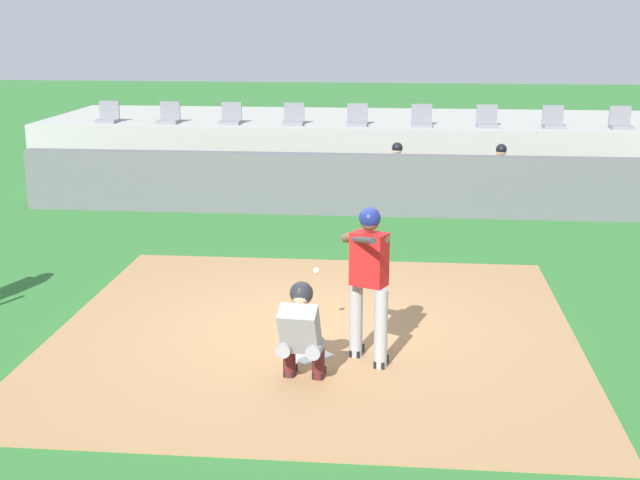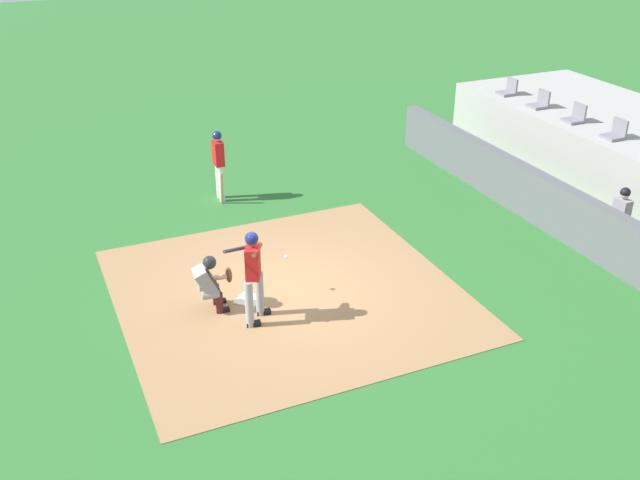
% 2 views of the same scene
% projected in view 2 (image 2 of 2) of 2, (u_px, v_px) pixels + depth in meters
% --- Properties ---
extents(ground_plane, '(80.00, 80.00, 0.00)m').
position_uv_depth(ground_plane, '(287.00, 292.00, 14.08)').
color(ground_plane, '#2D6B2D').
extents(dirt_infield, '(6.40, 6.40, 0.01)m').
position_uv_depth(dirt_infield, '(287.00, 292.00, 14.07)').
color(dirt_infield, '#9E754C').
rests_on(dirt_infield, ground).
extents(home_plate, '(0.62, 0.62, 0.02)m').
position_uv_depth(home_plate, '(248.00, 300.00, 13.78)').
color(home_plate, white).
rests_on(home_plate, dirt_infield).
extents(batter_at_plate, '(0.57, 0.89, 1.80)m').
position_uv_depth(batter_at_plate, '(253.00, 271.00, 12.72)').
color(batter_at_plate, '#99999E').
rests_on(batter_at_plate, ground).
extents(catcher_crouched, '(0.51, 1.86, 1.13)m').
position_uv_depth(catcher_crouched, '(211.00, 281.00, 13.25)').
color(catcher_crouched, gray).
rests_on(catcher_crouched, ground).
extents(on_deck_batter, '(0.58, 0.23, 1.79)m').
position_uv_depth(on_deck_batter, '(219.00, 161.00, 17.60)').
color(on_deck_batter, silver).
rests_on(on_deck_batter, ground).
extents(dugout_wall, '(13.00, 0.30, 1.20)m').
position_uv_depth(dugout_wall, '(556.00, 208.00, 16.13)').
color(dugout_wall, '#59595E').
rests_on(dugout_wall, ground).
extents(dugout_bench, '(11.80, 0.44, 0.45)m').
position_uv_depth(dugout_bench, '(588.00, 216.00, 16.66)').
color(dugout_bench, olive).
rests_on(dugout_bench, ground).
extents(dugout_player_0, '(0.49, 0.70, 1.30)m').
position_uv_depth(dugout_player_0, '(616.00, 215.00, 15.64)').
color(dugout_player_0, '#939399').
rests_on(dugout_player_0, ground).
extents(stadium_seat_0, '(0.46, 0.46, 0.48)m').
position_uv_depth(stadium_seat_0, '(508.00, 90.00, 21.45)').
color(stadium_seat_0, slate).
rests_on(stadium_seat_0, stands_platform).
extents(stadium_seat_1, '(0.46, 0.46, 0.48)m').
position_uv_depth(stadium_seat_1, '(540.00, 103.00, 20.27)').
color(stadium_seat_1, slate).
rests_on(stadium_seat_1, stands_platform).
extents(stadium_seat_2, '(0.46, 0.46, 0.48)m').
position_uv_depth(stadium_seat_2, '(575.00, 117.00, 19.09)').
color(stadium_seat_2, slate).
rests_on(stadium_seat_2, stands_platform).
extents(stadium_seat_3, '(0.46, 0.46, 0.48)m').
position_uv_depth(stadium_seat_3, '(615.00, 133.00, 17.91)').
color(stadium_seat_3, slate).
rests_on(stadium_seat_3, stands_platform).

